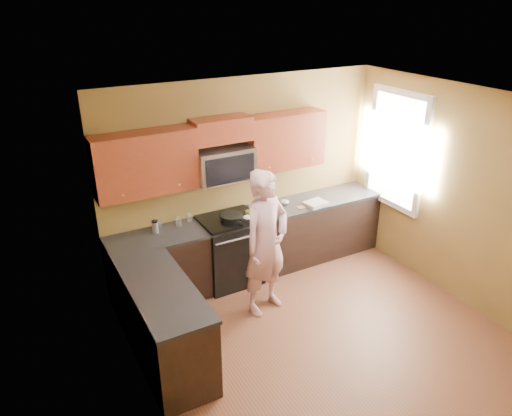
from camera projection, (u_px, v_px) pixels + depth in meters
floor at (326, 340)px, 5.51m from camera, size 4.00×4.00×0.00m
ceiling at (343, 106)px, 4.39m from camera, size 4.00×4.00×0.00m
wall_back at (244, 177)px, 6.55m from camera, size 4.00×0.00×4.00m
wall_front at (508, 352)px, 3.36m from camera, size 4.00×0.00×4.00m
wall_left at (145, 289)px, 4.07m from camera, size 0.00×4.00×4.00m
wall_right at (465, 199)px, 5.83m from camera, size 0.00×4.00×4.00m
cabinet_back_run at (255, 244)px, 6.68m from camera, size 4.00×0.60×0.88m
cabinet_left_run at (164, 326)px, 5.06m from camera, size 0.60×1.60×0.88m
countertop_back at (255, 215)px, 6.48m from camera, size 4.00×0.62×0.04m
countertop_left at (161, 289)px, 4.87m from camera, size 0.62×1.60×0.04m
stove at (230, 250)px, 6.47m from camera, size 0.76×0.65×0.95m
microwave at (224, 179)px, 6.17m from camera, size 0.76×0.40×0.42m
upper_cab_left at (148, 193)px, 5.76m from camera, size 1.22×0.33×0.75m
upper_cab_right at (284, 167)px, 6.61m from camera, size 1.12×0.33×0.75m
upper_cab_over_mw at (221, 130)px, 5.93m from camera, size 0.76×0.33×0.30m
window at (396, 150)px, 6.66m from camera, size 0.06×1.06×1.66m
woman at (266, 243)px, 5.71m from camera, size 0.77×0.61×1.84m
frying_pan at (232, 219)px, 6.25m from camera, size 0.44×0.58×0.07m
butter_tub at (249, 215)px, 6.43m from camera, size 0.12×0.12×0.08m
toast_slice at (301, 208)px, 6.64m from camera, size 0.13×0.13×0.01m
napkin_a at (247, 218)px, 6.29m from camera, size 0.11×0.12×0.06m
napkin_b at (285, 202)px, 6.75m from camera, size 0.13×0.14×0.07m
dish_towel at (316, 203)px, 6.72m from camera, size 0.33×0.28×0.05m
travel_mug at (156, 233)px, 5.95m from camera, size 0.10×0.10×0.17m
glass_a at (159, 224)px, 6.05m from camera, size 0.09×0.09×0.12m
glass_b at (179, 221)px, 6.12m from camera, size 0.08×0.08×0.12m
glass_c at (190, 217)px, 6.23m from camera, size 0.08×0.08×0.12m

